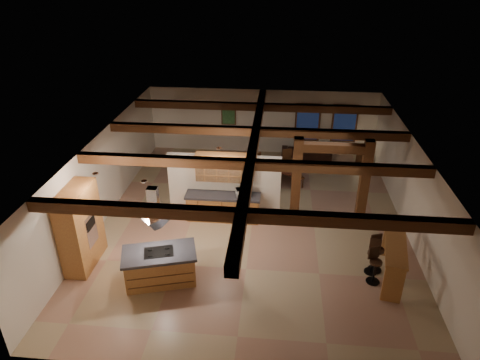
% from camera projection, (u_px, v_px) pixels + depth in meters
% --- Properties ---
extents(ground, '(12.00, 12.00, 0.00)m').
position_uv_depth(ground, '(252.00, 222.00, 14.42)').
color(ground, tan).
rests_on(ground, ground).
extents(room_walls, '(12.00, 12.00, 12.00)m').
position_uv_depth(room_walls, '(253.00, 175.00, 13.60)').
color(room_walls, beige).
rests_on(room_walls, ground).
extents(ceiling_beams, '(10.00, 12.00, 0.28)m').
position_uv_depth(ceiling_beams, '(253.00, 146.00, 13.15)').
color(ceiling_beams, '#3D1C0F').
rests_on(ceiling_beams, room_walls).
extents(timber_posts, '(2.50, 0.30, 2.90)m').
position_uv_depth(timber_posts, '(331.00, 172.00, 13.84)').
color(timber_posts, '#3D1C0F').
rests_on(timber_posts, ground).
extents(partition_wall, '(3.80, 0.18, 2.20)m').
position_uv_depth(partition_wall, '(224.00, 185.00, 14.44)').
color(partition_wall, beige).
rests_on(partition_wall, ground).
extents(pantry_cabinet, '(0.67, 1.60, 2.40)m').
position_uv_depth(pantry_cabinet, '(80.00, 228.00, 11.97)').
color(pantry_cabinet, '#AF7E38').
rests_on(pantry_cabinet, ground).
extents(back_counter, '(2.50, 0.66, 0.94)m').
position_uv_depth(back_counter, '(223.00, 207.00, 14.38)').
color(back_counter, '#AF7E38').
rests_on(back_counter, ground).
extents(upper_display_cabinet, '(1.80, 0.36, 0.95)m').
position_uv_depth(upper_display_cabinet, '(223.00, 167.00, 13.93)').
color(upper_display_cabinet, '#AF7E38').
rests_on(upper_display_cabinet, partition_wall).
extents(range_hood, '(1.10, 1.10, 1.40)m').
position_uv_depth(range_hood, '(156.00, 226.00, 10.98)').
color(range_hood, silver).
rests_on(range_hood, room_walls).
extents(back_windows, '(2.70, 0.07, 1.70)m').
position_uv_depth(back_windows, '(326.00, 123.00, 18.74)').
color(back_windows, '#3D1C0F').
rests_on(back_windows, room_walls).
extents(framed_art, '(0.65, 0.05, 0.85)m').
position_uv_depth(framed_art, '(229.00, 116.00, 19.02)').
color(framed_art, '#3D1C0F').
rests_on(framed_art, room_walls).
extents(recessed_cans, '(3.16, 2.46, 0.03)m').
position_uv_depth(recessed_cans, '(156.00, 167.00, 11.61)').
color(recessed_cans, silver).
rests_on(recessed_cans, room_walls).
extents(kitchen_island, '(2.16, 1.53, 0.97)m').
position_uv_depth(kitchen_island, '(160.00, 266.00, 11.58)').
color(kitchen_island, '#AF7E38').
rests_on(kitchen_island, ground).
extents(dining_table, '(2.25, 1.76, 0.70)m').
position_uv_depth(dining_table, '(275.00, 173.00, 16.91)').
color(dining_table, '#3E1A0F').
rests_on(dining_table, ground).
extents(sofa, '(2.20, 0.91, 0.64)m').
position_uv_depth(sofa, '(306.00, 152.00, 18.84)').
color(sofa, black).
rests_on(sofa, ground).
extents(microwave, '(0.54, 0.43, 0.26)m').
position_uv_depth(microwave, '(243.00, 192.00, 14.05)').
color(microwave, silver).
rests_on(microwave, back_counter).
extents(bar_counter, '(0.96, 2.27, 1.16)m').
position_uv_depth(bar_counter, '(394.00, 254.00, 11.58)').
color(bar_counter, '#AF7E38').
rests_on(bar_counter, ground).
extents(side_table, '(0.50, 0.50, 0.51)m').
position_uv_depth(side_table, '(361.00, 158.00, 18.41)').
color(side_table, '#3D1C0F').
rests_on(side_table, ground).
extents(table_lamp, '(0.26, 0.26, 0.31)m').
position_uv_depth(table_lamp, '(363.00, 148.00, 18.19)').
color(table_lamp, black).
rests_on(table_lamp, side_table).
extents(bar_stool_a, '(0.40, 0.41, 1.06)m').
position_uv_depth(bar_stool_a, '(374.00, 265.00, 11.53)').
color(bar_stool_a, black).
rests_on(bar_stool_a, ground).
extents(bar_stool_b, '(0.41, 0.42, 1.11)m').
position_uv_depth(bar_stool_b, '(376.00, 253.00, 11.96)').
color(bar_stool_b, black).
rests_on(bar_stool_b, ground).
extents(bar_stool_c, '(0.38, 0.40, 1.04)m').
position_uv_depth(bar_stool_c, '(373.00, 256.00, 11.90)').
color(bar_stool_c, black).
rests_on(bar_stool_c, ground).
extents(dining_chairs, '(2.25, 2.25, 1.13)m').
position_uv_depth(dining_chairs, '(275.00, 168.00, 16.81)').
color(dining_chairs, '#3D1C0F').
rests_on(dining_chairs, ground).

